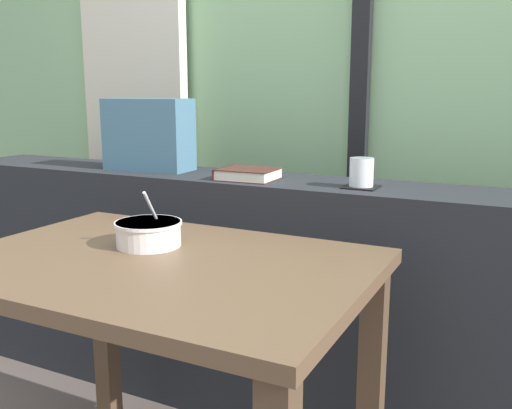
{
  "coord_description": "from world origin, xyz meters",
  "views": [
    {
      "loc": [
        0.72,
        -1.12,
        1.12
      ],
      "look_at": [
        -0.02,
        0.36,
        0.79
      ],
      "focal_mm": 39.4,
      "sensor_mm": 36.0,
      "label": 1
    }
  ],
  "objects_px": {
    "soup_bowl": "(149,234)",
    "breakfast_table": "(160,310)",
    "throw_pillow": "(149,135)",
    "coaster_square": "(361,187)",
    "closed_book": "(248,174)",
    "juice_glass": "(361,174)"
  },
  "relations": [
    {
      "from": "breakfast_table",
      "to": "soup_bowl",
      "type": "height_order",
      "value": "soup_bowl"
    },
    {
      "from": "breakfast_table",
      "to": "coaster_square",
      "type": "distance_m",
      "value": 0.72
    },
    {
      "from": "juice_glass",
      "to": "throw_pillow",
      "type": "bearing_deg",
      "value": 177.28
    },
    {
      "from": "soup_bowl",
      "to": "coaster_square",
      "type": "bearing_deg",
      "value": 52.35
    },
    {
      "from": "juice_glass",
      "to": "closed_book",
      "type": "relative_size",
      "value": 0.44
    },
    {
      "from": "juice_glass",
      "to": "soup_bowl",
      "type": "distance_m",
      "value": 0.66
    },
    {
      "from": "juice_glass",
      "to": "breakfast_table",
      "type": "bearing_deg",
      "value": -117.21
    },
    {
      "from": "soup_bowl",
      "to": "closed_book",
      "type": "bearing_deg",
      "value": 88.03
    },
    {
      "from": "soup_bowl",
      "to": "breakfast_table",
      "type": "bearing_deg",
      "value": -43.2
    },
    {
      "from": "closed_book",
      "to": "juice_glass",
      "type": "bearing_deg",
      "value": 0.94
    },
    {
      "from": "coaster_square",
      "to": "closed_book",
      "type": "height_order",
      "value": "closed_book"
    },
    {
      "from": "breakfast_table",
      "to": "coaster_square",
      "type": "relative_size",
      "value": 9.89
    },
    {
      "from": "closed_book",
      "to": "soup_bowl",
      "type": "height_order",
      "value": "soup_bowl"
    },
    {
      "from": "coaster_square",
      "to": "soup_bowl",
      "type": "bearing_deg",
      "value": -127.65
    },
    {
      "from": "closed_book",
      "to": "coaster_square",
      "type": "bearing_deg",
      "value": 0.94
    },
    {
      "from": "throw_pillow",
      "to": "breakfast_table",
      "type": "bearing_deg",
      "value": -51.83
    },
    {
      "from": "breakfast_table",
      "to": "soup_bowl",
      "type": "distance_m",
      "value": 0.2
    },
    {
      "from": "closed_book",
      "to": "soup_bowl",
      "type": "distance_m",
      "value": 0.52
    },
    {
      "from": "coaster_square",
      "to": "juice_glass",
      "type": "distance_m",
      "value": 0.04
    },
    {
      "from": "juice_glass",
      "to": "soup_bowl",
      "type": "height_order",
      "value": "juice_glass"
    },
    {
      "from": "coaster_square",
      "to": "closed_book",
      "type": "xyz_separation_m",
      "value": [
        -0.38,
        -0.01,
        0.02
      ]
    },
    {
      "from": "coaster_square",
      "to": "soup_bowl",
      "type": "xyz_separation_m",
      "value": [
        -0.4,
        -0.52,
        -0.07
      ]
    }
  ]
}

